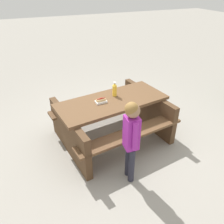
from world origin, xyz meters
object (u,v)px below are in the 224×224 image
object	(u,v)px
soda_bottle	(115,90)
child_in_coat	(131,133)
picnic_table	(112,116)
hotdog_tray	(101,101)

from	to	relation	value
soda_bottle	child_in_coat	size ratio (longest dim) A/B	0.20
child_in_coat	picnic_table	bearing A→B (deg)	-98.54
hotdog_tray	child_in_coat	xyz separation A→B (m)	(-0.05, 0.95, -0.00)
soda_bottle	hotdog_tray	distance (m)	0.34
picnic_table	hotdog_tray	xyz separation A→B (m)	(0.19, 0.01, 0.34)
picnic_table	hotdog_tray	bearing A→B (deg)	2.28
picnic_table	child_in_coat	distance (m)	1.03
picnic_table	soda_bottle	size ratio (longest dim) A/B	8.01
soda_bottle	child_in_coat	bearing A→B (deg)	77.26
soda_bottle	child_in_coat	world-z (taller)	child_in_coat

